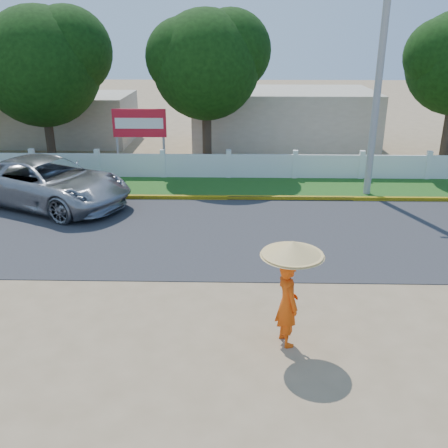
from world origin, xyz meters
name	(u,v)px	position (x,y,z in m)	size (l,w,h in m)	color
ground	(222,301)	(0.00, 0.00, 0.00)	(120.00, 120.00, 0.00)	#9E8460
road	(226,233)	(0.00, 4.50, 0.01)	(60.00, 7.00, 0.02)	#38383A
grass_verge	(228,187)	(0.00, 9.75, 0.01)	(60.00, 3.50, 0.03)	#2D601E
curb	(228,198)	(0.00, 8.05, 0.08)	(40.00, 0.18, 0.16)	yellow
fence	(229,166)	(0.00, 11.20, 0.55)	(40.00, 0.10, 1.10)	silver
building_near	(283,119)	(3.00, 18.00, 1.60)	(10.00, 6.00, 3.20)	#B7AD99
building_far	(64,118)	(-10.00, 19.00, 1.40)	(8.00, 5.00, 2.80)	#B7AD99
utility_pole	(378,87)	(5.74, 8.93, 4.30)	(0.28, 0.28, 8.61)	gray
vehicle	(48,182)	(-6.86, 7.22, 0.92)	(3.05, 6.61, 1.84)	#94959B
monk_with_parasol	(290,278)	(1.44, -1.71, 1.56)	(1.31, 1.31, 2.39)	#E44B0C
billboard	(140,127)	(-4.19, 12.30, 2.14)	(2.50, 0.13, 2.95)	gray
tree_row	(250,58)	(0.97, 13.93, 5.10)	(35.04, 7.22, 9.30)	#473828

